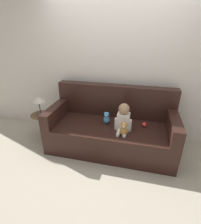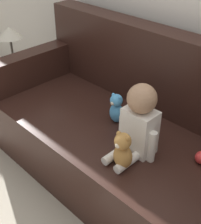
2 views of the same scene
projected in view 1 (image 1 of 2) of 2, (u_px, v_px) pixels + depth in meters
The scene contains 8 objects.
ground_plane at pixel (110, 147), 3.14m from camera, with size 12.00×12.00×0.00m, color #B7AD99.
wall_back at pixel (118, 68), 3.06m from camera, with size 8.00×0.05×2.60m.
couch at pixel (112, 128), 3.05m from camera, with size 2.10×0.94×1.04m.
person_baby at pixel (123, 118), 2.70m from camera, with size 0.27×0.33×0.45m.
teddy_bear_brown at pixel (124, 129), 2.59m from camera, with size 0.12×0.11×0.24m.
plush_toy_side at pixel (107, 118), 2.93m from camera, with size 0.10×0.10×0.22m.
toy_ball at pixel (144, 125), 2.86m from camera, with size 0.08×0.08×0.08m.
side_table at pixel (40, 108), 3.13m from camera, with size 0.37×0.37×0.85m.
Camera 1 is at (0.44, -2.53, 1.92)m, focal length 28.00 mm.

